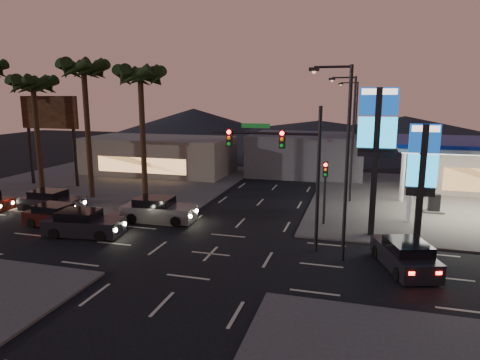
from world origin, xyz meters
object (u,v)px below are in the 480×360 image
(pylon_sign_short, at_px, (422,166))
(car_lane_a_mid, at_px, (57,216))
(pylon_sign_tall, at_px, (377,132))
(car_lane_b_front, at_px, (158,210))
(traffic_signal_mast, at_px, (287,157))
(suv_station, at_px, (405,256))
(car_lane_a_front, at_px, (83,224))
(car_lane_b_mid, at_px, (51,201))

(pylon_sign_short, bearing_deg, car_lane_a_mid, -173.91)
(pylon_sign_tall, relative_size, car_lane_b_front, 1.74)
(traffic_signal_mast, bearing_deg, suv_station, -11.89)
(car_lane_a_mid, bearing_deg, car_lane_b_front, 25.23)
(car_lane_a_front, xyz_separation_m, car_lane_a_mid, (-2.93, 1.23, -0.06))
(traffic_signal_mast, distance_m, suv_station, 7.84)
(traffic_signal_mast, relative_size, car_lane_a_mid, 1.77)
(pylon_sign_short, bearing_deg, car_lane_a_front, -169.51)
(pylon_sign_short, height_order, car_lane_b_mid, pylon_sign_short)
(suv_station, bearing_deg, car_lane_a_front, 179.41)
(car_lane_a_front, xyz_separation_m, car_lane_b_mid, (-5.85, 4.31, -0.01))
(car_lane_b_mid, bearing_deg, car_lane_a_mid, -46.54)
(pylon_sign_short, height_order, car_lane_a_front, pylon_sign_short)
(traffic_signal_mast, bearing_deg, car_lane_b_front, 162.57)
(car_lane_a_front, height_order, car_lane_a_mid, car_lane_a_front)
(car_lane_a_front, xyz_separation_m, car_lane_b_front, (3.07, 4.06, 0.04))
(car_lane_a_front, distance_m, car_lane_b_front, 5.09)
(pylon_sign_tall, relative_size, suv_station, 1.84)
(pylon_sign_short, xyz_separation_m, car_lane_b_mid, (-25.50, 0.67, -3.93))
(traffic_signal_mast, bearing_deg, car_lane_b_mid, 170.10)
(traffic_signal_mast, height_order, car_lane_b_mid, traffic_signal_mast)
(pylon_sign_short, relative_size, car_lane_a_front, 1.40)
(pylon_sign_short, height_order, suv_station, pylon_sign_short)
(car_lane_a_front, distance_m, car_lane_b_mid, 7.27)
(car_lane_a_mid, relative_size, suv_station, 0.92)
(car_lane_b_front, height_order, suv_station, car_lane_b_front)
(pylon_sign_tall, xyz_separation_m, car_lane_a_front, (-17.15, -4.64, -5.66))
(car_lane_b_mid, relative_size, suv_station, 0.99)
(car_lane_b_front, xyz_separation_m, car_lane_b_mid, (-8.93, 0.26, -0.04))
(car_lane_a_mid, xyz_separation_m, car_lane_b_mid, (-2.92, 3.09, 0.05))
(pylon_sign_short, xyz_separation_m, car_lane_b_front, (-16.58, 0.42, -3.89))
(car_lane_a_mid, distance_m, car_lane_b_front, 6.64)
(car_lane_b_front, relative_size, suv_station, 1.06)
(car_lane_b_front, bearing_deg, traffic_signal_mast, -17.43)
(pylon_sign_tall, distance_m, car_lane_b_front, 15.17)
(pylon_sign_tall, relative_size, car_lane_a_front, 1.81)
(car_lane_a_front, bearing_deg, car_lane_a_mid, 157.25)
(pylon_sign_tall, xyz_separation_m, pylon_sign_short, (2.50, -1.00, -1.74))
(car_lane_a_mid, height_order, suv_station, suv_station)
(pylon_sign_tall, bearing_deg, car_lane_a_front, -164.87)
(pylon_sign_tall, height_order, suv_station, pylon_sign_tall)
(pylon_sign_short, distance_m, car_lane_b_mid, 25.81)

